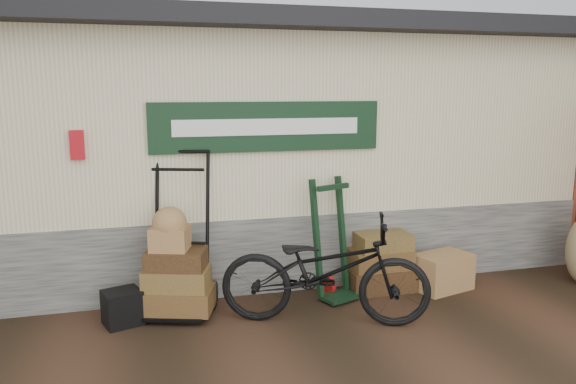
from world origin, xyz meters
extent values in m
plane|color=black|center=(0.00, 0.00, 0.00)|extent=(80.00, 80.00, 0.00)
cube|color=#4C4C47|center=(0.00, 2.75, 0.45)|extent=(14.00, 3.54, 0.90)
cube|color=#C3C18F|center=(0.00, 2.75, 1.95)|extent=(14.00, 3.50, 2.10)
cube|color=black|center=(0.00, 2.60, 3.10)|extent=(14.40, 4.10, 0.20)
cube|color=black|center=(-0.30, 0.97, 1.95)|extent=(2.60, 0.06, 0.55)
cube|color=white|center=(-0.30, 0.94, 1.95)|extent=(2.10, 0.01, 0.18)
cube|color=#B10C16|center=(-2.30, 0.97, 1.80)|extent=(0.14, 0.10, 0.30)
cube|color=brown|center=(1.74, 0.58, 0.22)|extent=(0.75, 0.60, 0.43)
cube|color=black|center=(-1.93, 0.51, 0.18)|extent=(0.44, 0.41, 0.36)
imported|color=black|center=(0.07, 0.02, 0.62)|extent=(1.44, 2.25, 1.24)
camera|label=1|loc=(-1.71, -5.12, 2.37)|focal=35.00mm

